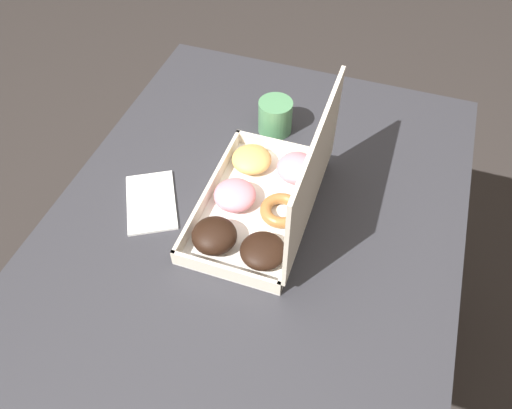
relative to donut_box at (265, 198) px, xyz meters
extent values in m
plane|color=#2D2826|center=(0.00, -0.01, -0.82)|extent=(8.00, 8.00, 0.00)
cube|color=#2D2D33|center=(0.00, -0.01, -0.06)|extent=(1.06, 0.85, 0.03)
cylinder|color=#2D2D33|center=(-0.48, -0.39, -0.45)|extent=(0.06, 0.06, 0.74)
cylinder|color=#2D2D33|center=(-0.48, 0.36, -0.45)|extent=(0.06, 0.06, 0.74)
cube|color=silver|center=(0.00, -0.02, -0.04)|extent=(0.37, 0.22, 0.01)
cube|color=beige|center=(0.00, -0.13, -0.03)|extent=(0.37, 0.01, 0.03)
cube|color=beige|center=(0.00, 0.09, -0.03)|extent=(0.37, 0.01, 0.03)
cube|color=beige|center=(-0.18, -0.02, -0.03)|extent=(0.01, 0.22, 0.03)
cube|color=beige|center=(0.18, -0.02, -0.03)|extent=(0.01, 0.22, 0.03)
cube|color=beige|center=(0.00, 0.09, 0.10)|extent=(0.37, 0.01, 0.23)
ellipsoid|color=tan|center=(-0.12, -0.07, -0.02)|extent=(0.09, 0.09, 0.04)
ellipsoid|color=pink|center=(0.00, -0.07, -0.02)|extent=(0.09, 0.09, 0.05)
ellipsoid|color=black|center=(0.11, -0.07, -0.02)|extent=(0.09, 0.09, 0.05)
ellipsoid|color=pink|center=(-0.12, 0.04, -0.02)|extent=(0.09, 0.09, 0.05)
torus|color=#9E6633|center=(0.00, 0.04, -0.03)|extent=(0.09, 0.09, 0.02)
ellipsoid|color=black|center=(0.11, 0.03, -0.02)|extent=(0.09, 0.09, 0.04)
cylinder|color=#4C8456|center=(-0.26, -0.06, -0.01)|extent=(0.08, 0.08, 0.08)
cylinder|color=black|center=(-0.26, -0.06, 0.03)|extent=(0.07, 0.07, 0.01)
cube|color=white|center=(0.06, -0.24, -0.04)|extent=(0.20, 0.17, 0.01)
camera|label=1|loc=(0.64, 0.20, 0.78)|focal=35.00mm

